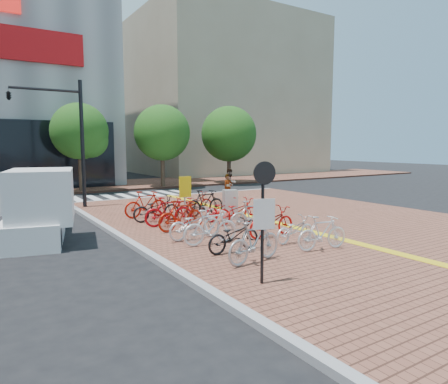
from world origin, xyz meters
TOP-DOWN VIEW (x-y plane):
  - ground at (0.00, 0.00)m, footprint 120.00×120.00m
  - tactile_strip at (2.00, -5.00)m, footprint 0.40×34.00m
  - kerb_west at (-4.00, -5.00)m, footprint 0.25×34.00m
  - kerb_north at (3.00, 12.00)m, footprint 14.00×0.25m
  - far_sidewalk at (0.00, 21.00)m, footprint 70.00×8.00m
  - building_beige at (18.00, 32.00)m, footprint 20.00×18.00m
  - crosswalk at (0.50, 14.00)m, footprint 7.50×4.00m
  - street_trees at (5.04, 17.45)m, footprint 16.20×4.60m
  - bike_0 at (-2.03, -2.38)m, footprint 1.94×0.84m
  - bike_1 at (-1.89, -1.19)m, footprint 1.83×0.74m
  - bike_2 at (-2.03, -0.09)m, footprint 1.90×0.62m
  - bike_3 at (-2.09, 0.84)m, footprint 1.98×0.80m
  - bike_4 at (-1.89, 2.26)m, footprint 1.92×0.68m
  - bike_5 at (-1.94, 3.26)m, footprint 1.95×0.83m
  - bike_6 at (-1.95, 4.46)m, footprint 2.00×0.77m
  - bike_7 at (-1.99, 5.53)m, footprint 1.92×0.57m
  - bike_8 at (0.44, -2.41)m, footprint 1.77×0.74m
  - bike_9 at (0.40, -1.28)m, footprint 1.66×0.70m
  - bike_10 at (0.28, -0.23)m, footprint 2.00×0.82m
  - bike_11 at (0.34, 0.96)m, footprint 1.88×0.68m
  - bike_12 at (0.50, 2.17)m, footprint 1.98×0.71m
  - bike_13 at (0.42, 3.17)m, footprint 1.88×0.94m
  - bike_14 at (0.34, 4.48)m, footprint 1.99×0.70m
  - bike_15 at (0.33, 5.45)m, footprint 1.88×0.74m
  - pedestrian_a at (3.71, 7.85)m, footprint 0.59×0.42m
  - pedestrian_b at (4.61, 9.02)m, footprint 0.93×0.77m
  - utility_box at (0.89, 3.29)m, footprint 0.66×0.55m
  - yellow_sign at (-1.19, 3.33)m, footprint 0.51×0.13m
  - notice_sign at (-2.83, -3.79)m, footprint 0.50×0.19m
  - traffic_light_pole at (-4.95, 10.12)m, footprint 3.38×1.30m
  - box_truck at (-6.54, 4.10)m, footprint 2.73×4.56m

SIDE VIEW (x-z plane):
  - ground at x=0.00m, z-range 0.00..0.00m
  - crosswalk at x=0.50m, z-range 0.00..0.01m
  - far_sidewalk at x=0.00m, z-range 0.00..0.15m
  - kerb_west at x=-4.00m, z-range 0.00..0.15m
  - kerb_north at x=3.00m, z-range 0.00..0.15m
  - tactile_strip at x=2.00m, z-range 0.15..0.16m
  - bike_9 at x=0.40m, z-range 0.15..1.00m
  - bike_1 at x=-1.89m, z-range 0.15..1.09m
  - bike_13 at x=0.42m, z-range 0.15..1.10m
  - bike_15 at x=0.33m, z-range 0.15..1.12m
  - bike_3 at x=-2.09m, z-range 0.15..1.17m
  - bike_10 at x=0.28m, z-range 0.15..1.18m
  - bike_8 at x=0.44m, z-range 0.15..1.18m
  - bike_12 at x=0.50m, z-range 0.15..1.18m
  - bike_6 at x=-1.95m, z-range 0.15..1.19m
  - bike_11 at x=0.34m, z-range 0.15..1.25m
  - bike_2 at x=-2.03m, z-range 0.15..1.28m
  - bike_0 at x=-2.03m, z-range 0.15..1.28m
  - bike_4 at x=-1.89m, z-range 0.15..1.28m
  - bike_5 at x=-1.94m, z-range 0.15..1.29m
  - bike_7 at x=-1.99m, z-range 0.15..1.30m
  - bike_14 at x=0.34m, z-range 0.15..1.32m
  - utility_box at x=0.89m, z-range 0.15..1.39m
  - pedestrian_a at x=3.71m, z-range 0.15..1.67m
  - pedestrian_b at x=4.61m, z-range 0.15..1.88m
  - box_truck at x=-6.54m, z-range -0.07..2.40m
  - yellow_sign at x=-1.19m, z-range 0.51..2.40m
  - notice_sign at x=-2.83m, z-range 0.51..3.26m
  - street_trees at x=5.04m, z-range 0.92..7.27m
  - traffic_light_pole at x=-4.95m, z-range 1.35..7.64m
  - building_beige at x=18.00m, z-range 0.00..18.00m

